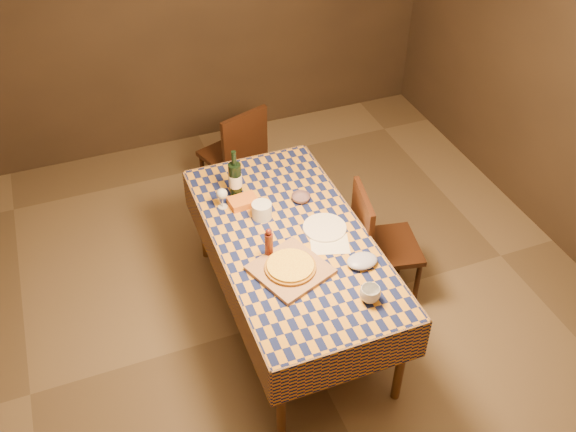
% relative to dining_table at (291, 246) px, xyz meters
% --- Properties ---
extents(room, '(5.00, 5.10, 2.70)m').
position_rel_dining_table_xyz_m(room, '(0.00, 0.00, 0.66)').
color(room, brown).
rests_on(room, ground).
extents(dining_table, '(0.94, 1.84, 0.77)m').
position_rel_dining_table_xyz_m(dining_table, '(0.00, 0.00, 0.00)').
color(dining_table, brown).
rests_on(dining_table, ground).
extents(cutting_board, '(0.51, 0.51, 0.02)m').
position_rel_dining_table_xyz_m(cutting_board, '(-0.11, -0.28, 0.09)').
color(cutting_board, '#986947').
rests_on(cutting_board, dining_table).
extents(pizza, '(0.36, 0.36, 0.03)m').
position_rel_dining_table_xyz_m(pizza, '(-0.11, -0.28, 0.12)').
color(pizza, '#9B6219').
rests_on(pizza, cutting_board).
extents(pepper_mill, '(0.07, 0.07, 0.21)m').
position_rel_dining_table_xyz_m(pepper_mill, '(-0.19, -0.12, 0.18)').
color(pepper_mill, '#4F1812').
rests_on(pepper_mill, dining_table).
extents(bowl, '(0.15, 0.15, 0.04)m').
position_rel_dining_table_xyz_m(bowl, '(0.19, 0.31, 0.10)').
color(bowl, '#634953').
rests_on(bowl, dining_table).
extents(wine_glass, '(0.08, 0.08, 0.15)m').
position_rel_dining_table_xyz_m(wine_glass, '(-0.31, 0.43, 0.18)').
color(wine_glass, silver).
rests_on(wine_glass, dining_table).
extents(wine_bottle, '(0.10, 0.10, 0.36)m').
position_rel_dining_table_xyz_m(wine_bottle, '(-0.19, 0.52, 0.21)').
color(wine_bottle, black).
rests_on(wine_bottle, dining_table).
extents(deli_tub, '(0.16, 0.16, 0.11)m').
position_rel_dining_table_xyz_m(deli_tub, '(-0.11, 0.24, 0.13)').
color(deli_tub, silver).
rests_on(deli_tub, dining_table).
extents(takeout_container, '(0.20, 0.15, 0.05)m').
position_rel_dining_table_xyz_m(takeout_container, '(-0.18, 0.41, 0.10)').
color(takeout_container, '#CA651A').
rests_on(takeout_container, dining_table).
extents(white_plate, '(0.37, 0.37, 0.02)m').
position_rel_dining_table_xyz_m(white_plate, '(0.23, -0.01, 0.08)').
color(white_plate, white).
rests_on(white_plate, dining_table).
extents(tumbler, '(0.15, 0.15, 0.09)m').
position_rel_dining_table_xyz_m(tumbler, '(0.22, -0.65, 0.12)').
color(tumbler, silver).
rests_on(tumbler, dining_table).
extents(flour_patch, '(0.28, 0.24, 0.00)m').
position_rel_dining_table_xyz_m(flour_patch, '(0.20, -0.15, 0.08)').
color(flour_patch, silver).
rests_on(flour_patch, dining_table).
extents(flour_bag, '(0.23, 0.20, 0.06)m').
position_rel_dining_table_xyz_m(flour_bag, '(0.31, -0.38, 0.10)').
color(flour_bag, '#9FA5CC').
rests_on(flour_bag, dining_table).
extents(chair_far, '(0.54, 0.54, 0.93)m').
position_rel_dining_table_xyz_m(chair_far, '(0.06, 1.35, -0.17)').
color(chair_far, black).
rests_on(chair_far, ground).
extents(chair_right, '(0.50, 0.50, 0.93)m').
position_rel_dining_table_xyz_m(chair_right, '(0.63, 0.01, -0.17)').
color(chair_right, black).
rests_on(chair_right, ground).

